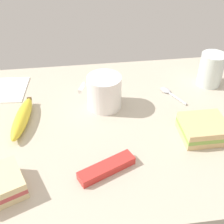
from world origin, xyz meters
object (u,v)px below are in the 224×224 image
at_px(spoon, 169,93).
at_px(snack_bar, 107,168).
at_px(sandwich_side, 203,129).
at_px(banana, 22,118).
at_px(coffee_mug_black, 104,92).
at_px(glass_of_milk, 211,71).
at_px(paper_napkin, 3,90).

distance_m(spoon, snack_bar, 0.36).
xyz_separation_m(sandwich_side, spoon, (0.03, -0.19, -0.02)).
height_order(sandwich_side, snack_bar, sandwich_side).
bearing_deg(spoon, banana, 10.94).
distance_m(coffee_mug_black, sandwich_side, 0.28).
distance_m(glass_of_milk, paper_napkin, 0.65).
distance_m(sandwich_side, spoon, 0.19).
distance_m(coffee_mug_black, banana, 0.23).
bearing_deg(coffee_mug_black, glass_of_milk, -167.75).
height_order(glass_of_milk, spoon, glass_of_milk).
xyz_separation_m(banana, spoon, (-0.43, -0.08, -0.01)).
bearing_deg(snack_bar, sandwich_side, 174.10).
xyz_separation_m(coffee_mug_black, snack_bar, (0.02, 0.24, -0.04)).
bearing_deg(paper_napkin, banana, 114.75).
distance_m(sandwich_side, paper_napkin, 0.60).
xyz_separation_m(coffee_mug_black, banana, (0.22, 0.05, -0.03)).
xyz_separation_m(sandwich_side, glass_of_milk, (-0.11, -0.23, 0.03)).
xyz_separation_m(banana, snack_bar, (-0.20, 0.19, -0.01)).
relative_size(coffee_mug_black, banana, 0.69).
relative_size(coffee_mug_black, glass_of_milk, 1.18).
xyz_separation_m(spoon, snack_bar, (0.23, 0.28, 0.01)).
distance_m(spoon, paper_napkin, 0.51).
bearing_deg(snack_bar, banana, -68.01).
height_order(coffee_mug_black, banana, coffee_mug_black).
bearing_deg(glass_of_milk, paper_napkin, -4.16).
bearing_deg(paper_napkin, snack_bar, 127.75).
height_order(glass_of_milk, snack_bar, glass_of_milk).
distance_m(coffee_mug_black, glass_of_milk, 0.35).
bearing_deg(sandwich_side, glass_of_milk, -115.53).
bearing_deg(banana, paper_napkin, -65.25).
distance_m(glass_of_milk, spoon, 0.15).
xyz_separation_m(glass_of_milk, snack_bar, (0.36, 0.32, -0.04)).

